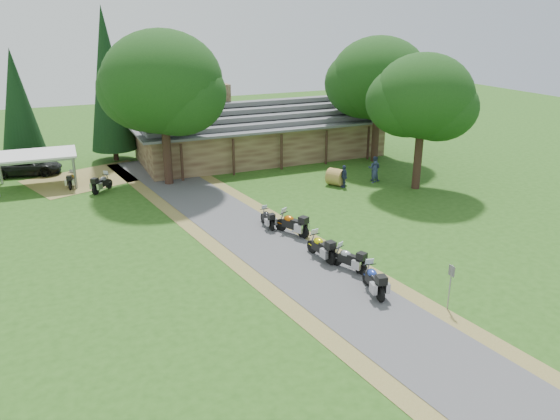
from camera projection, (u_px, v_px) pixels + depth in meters
name	position (u px, v px, depth m)	size (l,w,h in m)	color
ground	(335.00, 291.00, 24.40)	(120.00, 120.00, 0.00)	#254D15
driveway	(288.00, 258.00, 27.65)	(46.00, 46.00, 0.00)	#4A4A4D
lodge	(260.00, 129.00, 46.50)	(21.40, 9.40, 4.90)	brown
carport	(37.00, 170.00, 38.82)	(5.54, 3.69, 2.40)	silver
car_dark_suv	(27.00, 162.00, 41.67)	(5.29, 2.25, 2.03)	black
motorcycle_row_a	(374.00, 279.00, 24.03)	(2.02, 0.66, 1.38)	#203799
motorcycle_row_b	(349.00, 258.00, 26.20)	(1.87, 0.61, 1.28)	#94969B
motorcycle_row_c	(321.00, 246.00, 27.41)	(2.03, 0.66, 1.39)	#D8D200
motorcycle_row_d	(292.00, 223.00, 30.41)	(2.07, 0.68, 1.42)	#BB5407
motorcycle_row_e	(267.00, 217.00, 31.58)	(1.68, 0.55, 1.15)	black
motorcycle_carport_a	(71.00, 179.00, 38.85)	(1.66, 0.54, 1.14)	gold
motorcycle_carport_b	(102.00, 182.00, 37.86)	(1.91, 0.62, 1.31)	slate
person_a	(375.00, 170.00, 39.72)	(0.54, 0.39, 1.91)	navy
person_b	(374.00, 166.00, 40.16)	(0.62, 0.44, 2.17)	navy
person_c	(344.00, 174.00, 38.69)	(0.54, 0.39, 1.90)	navy
hay_bale	(336.00, 177.00, 39.27)	(1.22, 1.22, 1.11)	olive
sign_post	(450.00, 288.00, 22.56)	(0.37, 0.06, 2.04)	gray
oak_lodge_left	(163.00, 103.00, 37.76)	(8.32, 8.32, 11.77)	black
oak_lodge_right	(378.00, 95.00, 44.04)	(7.79, 7.79, 10.99)	black
oak_driveway	(422.00, 114.00, 36.99)	(6.70, 6.70, 10.48)	black
cedar_near	(109.00, 86.00, 44.07)	(3.70, 3.70, 12.40)	black
cedar_far	(18.00, 108.00, 43.13)	(3.41, 3.41, 9.27)	black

